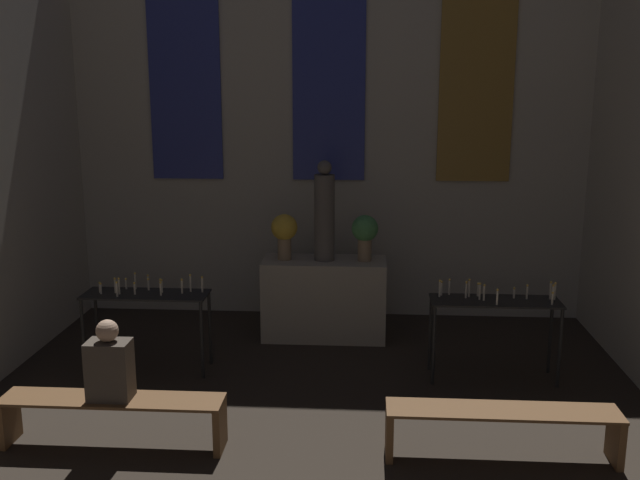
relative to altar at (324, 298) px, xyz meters
name	(u,v)px	position (x,y,z in m)	size (l,w,h in m)	color
wall_back	(329,97)	(0.00, 0.97, 2.39)	(6.83, 0.16, 5.69)	#B2AD9E
altar	(324,298)	(0.00, 0.00, 0.00)	(1.48, 0.64, 0.97)	#ADA38E
statue	(324,214)	(0.00, 0.00, 1.04)	(0.24, 0.24, 1.20)	#5B5651
flower_vase_left	(284,231)	(-0.48, 0.00, 0.83)	(0.32, 0.32, 0.55)	#937A5B
flower_vase_right	(365,232)	(0.48, 0.00, 0.83)	(0.32, 0.32, 0.55)	#937A5B
candle_rack_left	(146,303)	(-1.83, -1.16, 0.26)	(1.33, 0.44, 1.05)	black
candle_rack_right	(495,310)	(1.83, -1.16, 0.26)	(1.33, 0.44, 1.06)	black
pew_back_left	(113,411)	(-1.63, -2.83, -0.16)	(1.90, 0.36, 0.44)	brown
pew_back_right	(502,423)	(1.63, -2.83, -0.16)	(1.90, 0.36, 0.44)	brown
person_seated	(109,365)	(-1.63, -2.83, 0.25)	(0.36, 0.24, 0.69)	#4C4238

